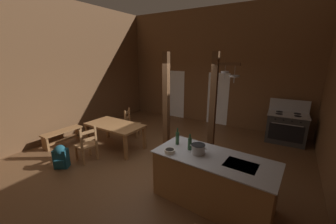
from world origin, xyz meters
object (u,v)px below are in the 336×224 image
object	(u,v)px
backpack	(61,156)
stockpot_on_counter	(198,149)
stove_range	(286,127)
mixing_bowl_on_counter	(170,151)
ladderback_chair_by_post	(132,124)
dining_table	(115,127)
bottle_short_on_counter	(190,144)
bench_along_left_wall	(63,135)
bottle_tall_on_counter	(177,138)
ladderback_chair_near_window	(87,145)
kitchen_island	(212,180)

from	to	relation	value
backpack	stockpot_on_counter	xyz separation A→B (m)	(3.28, 0.74, 0.71)
backpack	stockpot_on_counter	world-z (taller)	stockpot_on_counter
stove_range	mixing_bowl_on_counter	distance (m)	4.58
ladderback_chair_by_post	stockpot_on_counter	distance (m)	3.63
dining_table	bottle_short_on_counter	size ratio (longest dim) A/B	5.38
stove_range	dining_table	bearing A→B (deg)	-143.90
dining_table	ladderback_chair_by_post	world-z (taller)	ladderback_chair_by_post
backpack	stockpot_on_counter	size ratio (longest dim) A/B	1.84
bench_along_left_wall	ladderback_chair_by_post	bearing A→B (deg)	48.33
bottle_tall_on_counter	stove_range	bearing A→B (deg)	63.64
stockpot_on_counter	bottle_short_on_counter	xyz separation A→B (m)	(-0.20, 0.06, 0.04)
dining_table	ladderback_chair_by_post	xyz separation A→B (m)	(-0.18, 0.93, -0.20)
ladderback_chair_by_post	backpack	bearing A→B (deg)	-92.94
bench_along_left_wall	mixing_bowl_on_counter	distance (m)	4.19
ladderback_chair_near_window	bottle_short_on_counter	size ratio (longest dim) A/B	2.98
kitchen_island	backpack	bearing A→B (deg)	-167.86
stove_range	ladderback_chair_by_post	bearing A→B (deg)	-153.74
stockpot_on_counter	ladderback_chair_near_window	bearing A→B (deg)	-176.43
dining_table	bench_along_left_wall	distance (m)	1.78
kitchen_island	backpack	distance (m)	3.66
ladderback_chair_by_post	stockpot_on_counter	world-z (taller)	stockpot_on_counter
backpack	stockpot_on_counter	distance (m)	3.43
mixing_bowl_on_counter	bottle_short_on_counter	world-z (taller)	bottle_short_on_counter
ladderback_chair_by_post	bottle_short_on_counter	bearing A→B (deg)	-29.21
backpack	bottle_short_on_counter	size ratio (longest dim) A/B	1.87
kitchen_island	ladderback_chair_near_window	world-z (taller)	ladderback_chair_near_window
stove_range	dining_table	world-z (taller)	stove_range
stove_range	bottle_short_on_counter	bearing A→B (deg)	-111.83
kitchen_island	mixing_bowl_on_counter	world-z (taller)	mixing_bowl_on_counter
ladderback_chair_near_window	stockpot_on_counter	world-z (taller)	stockpot_on_counter
backpack	bottle_short_on_counter	bearing A→B (deg)	14.71
stockpot_on_counter	dining_table	bearing A→B (deg)	165.21
kitchen_island	bottle_tall_on_counter	size ratio (longest dim) A/B	6.38
kitchen_island	stove_range	size ratio (longest dim) A/B	1.68
dining_table	bench_along_left_wall	world-z (taller)	dining_table
mixing_bowl_on_counter	bottle_tall_on_counter	distance (m)	0.43
bottle_short_on_counter	stockpot_on_counter	bearing A→B (deg)	-17.77
dining_table	bottle_tall_on_counter	world-z (taller)	bottle_tall_on_counter
bench_along_left_wall	mixing_bowl_on_counter	xyz separation A→B (m)	(4.12, -0.36, 0.67)
dining_table	stockpot_on_counter	distance (m)	3.10
bottle_short_on_counter	ladderback_chair_by_post	bearing A→B (deg)	150.79
stockpot_on_counter	backpack	bearing A→B (deg)	-167.24
bench_along_left_wall	ladderback_chair_near_window	bearing A→B (deg)	-10.66
ladderback_chair_near_window	bottle_short_on_counter	xyz separation A→B (m)	(2.80, 0.25, 0.61)
dining_table	bottle_tall_on_counter	xyz separation A→B (m)	(2.45, -0.63, 0.42)
bottle_tall_on_counter	bottle_short_on_counter	bearing A→B (deg)	-16.22
stove_range	mixing_bowl_on_counter	xyz separation A→B (m)	(-1.81, -4.18, 0.49)
bottle_short_on_counter	backpack	bearing A→B (deg)	-165.29
ladderback_chair_by_post	bench_along_left_wall	world-z (taller)	ladderback_chair_by_post
kitchen_island	ladderback_chair_by_post	distance (m)	3.84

